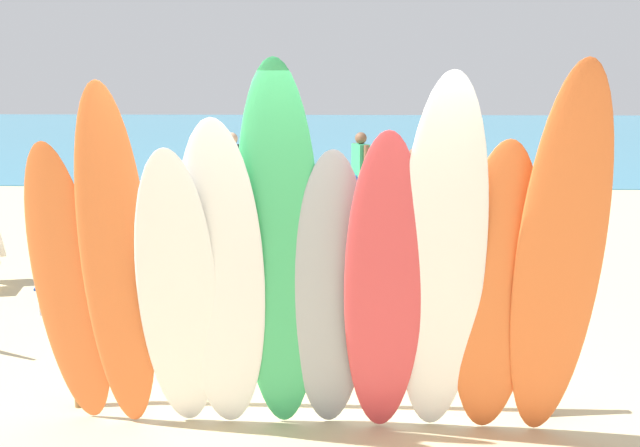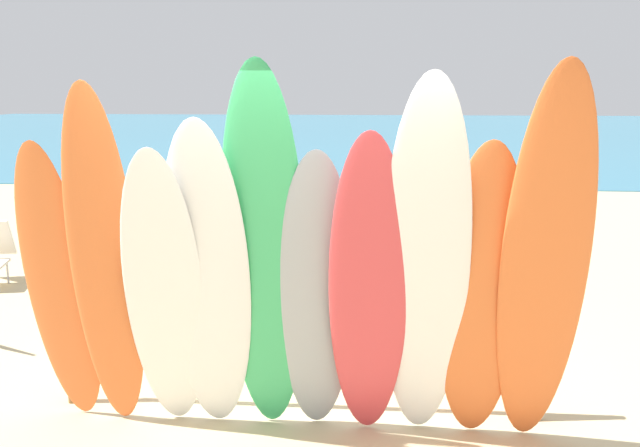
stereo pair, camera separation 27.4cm
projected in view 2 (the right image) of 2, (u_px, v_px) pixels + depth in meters
ground at (356, 174)px, 18.86m from camera, size 60.00×60.00×0.00m
ocean_water at (366, 132)px, 35.80m from camera, size 60.00×40.00×0.02m
surfboard_rack at (298, 335)px, 5.06m from camera, size 3.63×0.07×0.75m
surfboard_orange_0 at (60, 287)px, 4.74m from camera, size 0.53×0.53×2.08m
surfboard_orange_1 at (105, 266)px, 4.59m from camera, size 0.52×0.62×2.46m
surfboard_white_2 at (164, 296)px, 4.59m from camera, size 0.58×0.68×2.06m
surfboard_white_3 at (208, 283)px, 4.58m from camera, size 0.60×0.58×2.23m
surfboard_green_4 at (264, 257)px, 4.54m from camera, size 0.56×0.55×2.59m
surfboard_grey_5 at (316, 296)px, 4.62m from camera, size 0.56×0.51×2.03m
surfboard_red_6 at (368, 293)px, 4.47m from camera, size 0.53×0.58×2.17m
surfboard_white_7 at (425, 270)px, 4.38m from camera, size 0.58×0.72×2.51m
surfboard_orange_8 at (481, 298)px, 4.46m from camera, size 0.55×0.54×2.11m
surfboard_orange_9 at (544, 269)px, 4.26m from camera, size 0.56×0.76×2.58m
beachgoer_midbeach at (373, 169)px, 12.55m from camera, size 0.41×0.56×1.57m
beachgoer_by_water at (245, 170)px, 12.22m from camera, size 0.56×0.35×1.59m
beachgoer_photographing at (276, 208)px, 8.50m from camera, size 0.41×0.60×1.58m
beachgoer_strolling at (424, 190)px, 10.30m from camera, size 0.39×0.56×1.50m
beach_chair_blue at (71, 264)px, 7.71m from camera, size 0.62×0.73×0.84m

